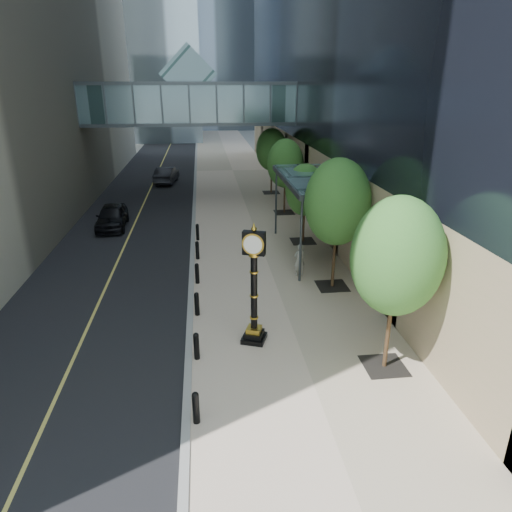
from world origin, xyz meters
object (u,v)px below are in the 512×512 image
(street_clock, at_px, (254,294))
(pedestrian, at_px, (299,260))
(car_near, at_px, (112,216))
(car_far, at_px, (167,175))

(street_clock, height_order, pedestrian, street_clock)
(street_clock, xyz_separation_m, car_near, (-7.70, 15.16, -1.20))
(pedestrian, relative_size, car_far, 0.35)
(street_clock, height_order, car_far, street_clock)
(car_far, bearing_deg, pedestrian, 116.65)
(pedestrian, xyz_separation_m, car_near, (-10.61, 9.31, -0.09))
(car_near, height_order, car_far, car_near)
(pedestrian, height_order, car_near, pedestrian)
(pedestrian, bearing_deg, car_far, -87.63)
(street_clock, bearing_deg, car_near, 137.58)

